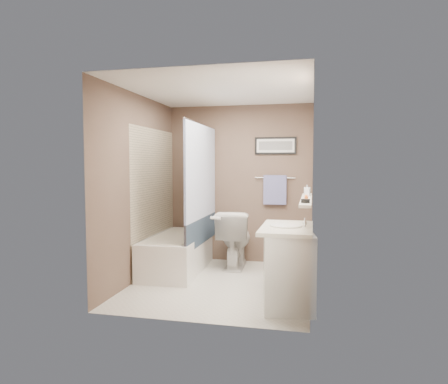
% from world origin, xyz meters
% --- Properties ---
extents(ground, '(2.50, 2.50, 0.00)m').
position_xyz_m(ground, '(0.00, 0.00, 0.00)').
color(ground, silver).
rests_on(ground, ground).
extents(ceiling, '(2.20, 2.50, 0.04)m').
position_xyz_m(ceiling, '(0.00, 0.00, 2.38)').
color(ceiling, white).
rests_on(ceiling, wall_back).
extents(wall_back, '(2.20, 0.04, 2.40)m').
position_xyz_m(wall_back, '(0.00, 1.23, 1.20)').
color(wall_back, brown).
rests_on(wall_back, ground).
extents(wall_front, '(2.20, 0.04, 2.40)m').
position_xyz_m(wall_front, '(0.00, -1.23, 1.20)').
color(wall_front, brown).
rests_on(wall_front, ground).
extents(wall_left, '(0.04, 2.50, 2.40)m').
position_xyz_m(wall_left, '(-1.08, 0.00, 1.20)').
color(wall_left, brown).
rests_on(wall_left, ground).
extents(wall_right, '(0.04, 2.50, 2.40)m').
position_xyz_m(wall_right, '(1.08, 0.00, 1.20)').
color(wall_right, brown).
rests_on(wall_right, ground).
extents(tile_surround, '(0.02, 1.55, 2.00)m').
position_xyz_m(tile_surround, '(-1.09, 0.50, 1.00)').
color(tile_surround, '#BEAE90').
rests_on(tile_surround, wall_left).
extents(curtain_rod, '(0.02, 1.55, 0.02)m').
position_xyz_m(curtain_rod, '(-0.40, 0.50, 2.05)').
color(curtain_rod, silver).
rests_on(curtain_rod, wall_left).
extents(curtain_upper, '(0.03, 1.45, 1.28)m').
position_xyz_m(curtain_upper, '(-0.40, 0.50, 1.40)').
color(curtain_upper, white).
rests_on(curtain_upper, curtain_rod).
extents(curtain_lower, '(0.03, 1.45, 0.36)m').
position_xyz_m(curtain_lower, '(-0.40, 0.50, 0.58)').
color(curtain_lower, '#28384A').
rests_on(curtain_lower, curtain_rod).
extents(mirror, '(0.02, 1.60, 1.00)m').
position_xyz_m(mirror, '(1.09, -0.15, 1.62)').
color(mirror, silver).
rests_on(mirror, wall_right).
extents(shelf, '(0.12, 1.60, 0.03)m').
position_xyz_m(shelf, '(1.04, -0.15, 1.10)').
color(shelf, silver).
rests_on(shelf, wall_right).
extents(towel_bar, '(0.60, 0.02, 0.02)m').
position_xyz_m(towel_bar, '(0.55, 1.22, 1.30)').
color(towel_bar, silver).
rests_on(towel_bar, wall_back).
extents(towel, '(0.34, 0.05, 0.44)m').
position_xyz_m(towel, '(0.55, 1.20, 1.12)').
color(towel, '#9195D3').
rests_on(towel, towel_bar).
extents(art_frame, '(0.62, 0.02, 0.26)m').
position_xyz_m(art_frame, '(0.55, 1.23, 1.78)').
color(art_frame, black).
rests_on(art_frame, wall_back).
extents(art_mat, '(0.56, 0.00, 0.20)m').
position_xyz_m(art_mat, '(0.55, 1.22, 1.78)').
color(art_mat, white).
rests_on(art_mat, art_frame).
extents(art_image, '(0.50, 0.00, 0.13)m').
position_xyz_m(art_image, '(0.55, 1.22, 1.78)').
color(art_image, '#595959').
rests_on(art_image, art_mat).
extents(door, '(0.80, 0.02, 2.00)m').
position_xyz_m(door, '(0.55, -1.24, 1.00)').
color(door, silver).
rests_on(door, wall_front).
extents(door_handle, '(0.10, 0.02, 0.02)m').
position_xyz_m(door_handle, '(0.22, -1.19, 1.00)').
color(door_handle, silver).
rests_on(door_handle, door).
extents(bathtub, '(0.76, 1.53, 0.50)m').
position_xyz_m(bathtub, '(-0.75, 0.48, 0.25)').
color(bathtub, white).
rests_on(bathtub, ground).
extents(tub_rim, '(0.56, 1.36, 0.02)m').
position_xyz_m(tub_rim, '(-0.75, 0.48, 0.50)').
color(tub_rim, white).
rests_on(tub_rim, bathtub).
extents(toilet, '(0.50, 0.84, 0.84)m').
position_xyz_m(toilet, '(-0.00, 0.88, 0.42)').
color(toilet, silver).
rests_on(toilet, ground).
extents(vanity, '(0.61, 0.96, 0.80)m').
position_xyz_m(vanity, '(0.85, -0.53, 0.40)').
color(vanity, white).
rests_on(vanity, ground).
extents(countertop, '(0.54, 0.96, 0.04)m').
position_xyz_m(countertop, '(0.84, -0.53, 0.82)').
color(countertop, beige).
rests_on(countertop, vanity).
extents(sink_basin, '(0.34, 0.34, 0.01)m').
position_xyz_m(sink_basin, '(0.83, -0.53, 0.85)').
color(sink_basin, white).
rests_on(sink_basin, countertop).
extents(faucet_spout, '(0.02, 0.02, 0.10)m').
position_xyz_m(faucet_spout, '(1.03, -0.53, 0.89)').
color(faucet_spout, silver).
rests_on(faucet_spout, countertop).
extents(faucet_knob, '(0.05, 0.05, 0.05)m').
position_xyz_m(faucet_knob, '(1.03, -0.43, 0.87)').
color(faucet_knob, silver).
rests_on(faucet_knob, countertop).
extents(candle_bowl_near, '(0.09, 0.09, 0.04)m').
position_xyz_m(candle_bowl_near, '(1.04, -0.72, 1.14)').
color(candle_bowl_near, black).
rests_on(candle_bowl_near, shelf).
extents(hair_brush_front, '(0.05, 0.22, 0.04)m').
position_xyz_m(hair_brush_front, '(1.04, -0.26, 1.14)').
color(hair_brush_front, '#C3541B').
rests_on(hair_brush_front, shelf).
extents(pink_comb, '(0.05, 0.16, 0.01)m').
position_xyz_m(pink_comb, '(1.04, 0.04, 1.12)').
color(pink_comb, pink).
rests_on(pink_comb, shelf).
extents(glass_jar, '(0.08, 0.08, 0.10)m').
position_xyz_m(glass_jar, '(1.04, 0.36, 1.17)').
color(glass_jar, silver).
rests_on(glass_jar, shelf).
extents(soap_bottle, '(0.06, 0.07, 0.14)m').
position_xyz_m(soap_bottle, '(1.04, 0.20, 1.18)').
color(soap_bottle, '#999999').
rests_on(soap_bottle, shelf).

